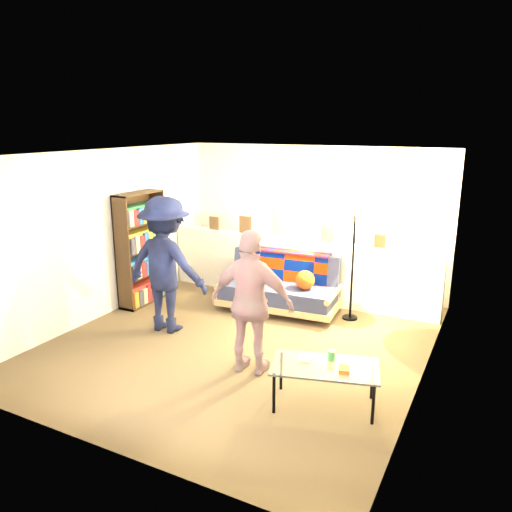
{
  "coord_description": "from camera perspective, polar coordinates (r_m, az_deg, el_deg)",
  "views": [
    {
      "loc": [
        2.9,
        -5.25,
        2.75
      ],
      "look_at": [
        0.0,
        0.4,
        1.05
      ],
      "focal_mm": 35.0,
      "sensor_mm": 36.0,
      "label": 1
    }
  ],
  "objects": [
    {
      "name": "ledge_decor",
      "position": [
        7.85,
        3.13,
        3.41
      ],
      "size": [
        2.97,
        0.02,
        0.45
      ],
      "color": "brown",
      "rests_on": "half_wall_ledge"
    },
    {
      "name": "half_wall_ledge",
      "position": [
        7.95,
        4.61,
        -1.5
      ],
      "size": [
        4.45,
        0.15,
        1.0
      ],
      "primitive_type": "cube",
      "color": "silver",
      "rests_on": "ground"
    },
    {
      "name": "ground",
      "position": [
        6.6,
        -1.61,
        -9.65
      ],
      "size": [
        5.0,
        5.0,
        0.0
      ],
      "primitive_type": "plane",
      "color": "brown",
      "rests_on": "ground"
    },
    {
      "name": "coffee_table",
      "position": [
        5.08,
        7.98,
        -12.59
      ],
      "size": [
        1.16,
        0.84,
        0.54
      ],
      "color": "black",
      "rests_on": "ground"
    },
    {
      "name": "room_shell",
      "position": [
        6.5,
        0.29,
        5.44
      ],
      "size": [
        4.6,
        5.05,
        2.45
      ],
      "color": "silver",
      "rests_on": "ground"
    },
    {
      "name": "person_left",
      "position": [
        6.75,
        -10.26,
        -1.02
      ],
      "size": [
        1.2,
        0.71,
        1.83
      ],
      "primitive_type": "imported",
      "rotation": [
        0.0,
        0.0,
        3.17
      ],
      "color": "black",
      "rests_on": "ground"
    },
    {
      "name": "futon_sofa",
      "position": [
        7.52,
        2.88,
        -3.59
      ],
      "size": [
        1.83,
        0.98,
        0.76
      ],
      "color": "tan",
      "rests_on": "ground"
    },
    {
      "name": "bookshelf",
      "position": [
        7.9,
        -12.96,
        0.4
      ],
      "size": [
        0.29,
        0.87,
        1.74
      ],
      "color": "#301E10",
      "rests_on": "ground"
    },
    {
      "name": "person_right",
      "position": [
        5.52,
        -0.5,
        -5.42
      ],
      "size": [
        1.0,
        0.5,
        1.65
      ],
      "primitive_type": "imported",
      "rotation": [
        0.0,
        0.0,
        3.24
      ],
      "color": "#C98296",
      "rests_on": "ground"
    },
    {
      "name": "floor_lamp",
      "position": [
        7.1,
        11.27,
        1.62
      ],
      "size": [
        0.35,
        0.29,
        1.61
      ],
      "color": "black",
      "rests_on": "ground"
    }
  ]
}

